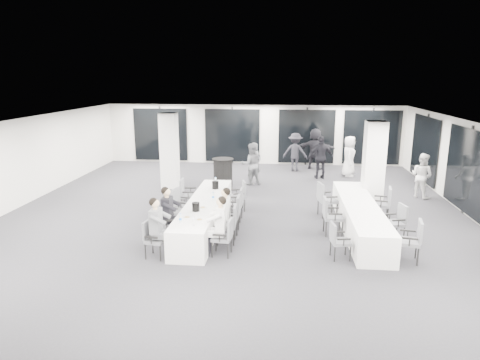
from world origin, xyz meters
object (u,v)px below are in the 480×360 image
Objects in this scene: chair_main_left_far at (187,193)px; standing_guest_h at (422,173)px; standing_guest_b at (251,161)px; standing_guest_e at (349,154)px; chair_side_left_mid at (330,214)px; standing_guest_f at (315,146)px; ice_bucket_far at (215,185)px; chair_main_left_mid at (174,208)px; ice_bucket_near at (196,207)px; chair_main_right_fourth at (237,202)px; chair_main_left_near at (153,236)px; standing_guest_a at (255,161)px; chair_main_right_second at (229,222)px; chair_main_left_fourth at (180,202)px; chair_side_left_far at (325,197)px; cocktail_table at (223,173)px; chair_side_right_mid at (397,220)px; standing_guest_c at (295,150)px; chair_side_right_far at (384,202)px; chair_side_right_near at (413,238)px; banquet_table_side at (359,217)px; chair_main_right_mid at (233,212)px; chair_main_right_far at (240,194)px; chair_main_right_near at (225,235)px; standing_guest_d at (321,155)px; chair_main_left_second at (163,221)px; chair_side_left_near at (338,238)px; banquet_table_main at (205,214)px.

chair_main_left_far is 8.07m from standing_guest_h.
standing_guest_e is at bearing -171.96° from standing_guest_b.
chair_side_left_mid is at bearing 96.68° from standing_guest_h.
chair_main_left_far is 0.47× the size of standing_guest_f.
chair_main_left_mid is at bearing -121.66° from ice_bucket_far.
chair_side_left_mid is 3.54m from ice_bucket_near.
chair_main_right_fourth is at bearing 156.92° from standing_guest_e.
standing_guest_h reaches higher than chair_main_left_near.
ice_bucket_near is (-1.13, -5.99, -0.05)m from standing_guest_a.
chair_main_left_far is 1.02× the size of chair_main_right_second.
standing_guest_h is at bearing 136.37° from chair_main_left_near.
chair_main_left_fourth is 0.95m from chair_main_left_far.
cocktail_table is at bearing -145.26° from chair_side_left_far.
chair_main_right_fourth reaches higher than chair_side_right_mid.
chair_side_right_far is at bearing 122.13° from standing_guest_c.
chair_side_left_mid is 8.33m from standing_guest_f.
chair_main_right_fourth is 4.90m from chair_side_right_near.
banquet_table_side is 1.26m from chair_side_right_far.
standing_guest_a is (0.24, 5.48, 0.33)m from chair_main_right_mid.
chair_main_left_far is 4.20× the size of ice_bucket_far.
cocktail_table is 1.45m from standing_guest_a.
standing_guest_e is (4.07, 6.11, 0.41)m from chair_main_right_fourth.
standing_guest_f reaches higher than banquet_table_side.
chair_main_left_fourth is at bearing 108.66° from chair_main_right_far.
chair_main_right_near is 0.91× the size of chair_side_right_near.
standing_guest_d reaches higher than chair_main_left_fourth.
cocktail_table is at bearing -145.41° from chair_side_left_mid.
chair_main_left_second is 1.85m from chair_main_right_mid.
standing_guest_b reaches higher than chair_main_left_near.
standing_guest_a reaches higher than chair_main_right_fourth.
chair_side_right_mid is at bearing 10.92° from chair_side_right_near.
standing_guest_a is at bearing 122.84° from banquet_table_side.
chair_side_left_near is 3.33m from chair_side_right_far.
chair_main_left_mid is 4.25m from chair_side_left_mid.
chair_side_left_far reaches higher than chair_side_left_near.
chair_main_left_fourth is (0.00, 1.72, -0.03)m from chair_main_left_second.
chair_main_right_far is at bearing 2.26° from chair_main_right_fourth.
standing_guest_e is (5.74, 5.28, 0.39)m from chair_main_left_far.
chair_main_left_mid is 5.38m from standing_guest_b.
chair_main_left_near is 0.94× the size of chair_main_left_fourth.
standing_guest_h is at bearing 135.30° from chair_side_left_mid.
chair_main_left_mid is at bearing -176.31° from banquet_table_side.
standing_guest_h reaches higher than ice_bucket_near.
standing_guest_f is (0.90, 0.53, 0.09)m from standing_guest_c.
ice_bucket_near is at bearing 60.55° from chair_main_left_mid.
chair_main_left_second is 0.47× the size of standing_guest_f.
banquet_table_side is at bearing 113.72° from standing_guest_c.
chair_side_left_mid is 0.52× the size of standing_guest_e.
chair_main_right_fourth reaches higher than banquet_table_main.
chair_main_left_mid reaches higher than chair_main_right_fourth.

